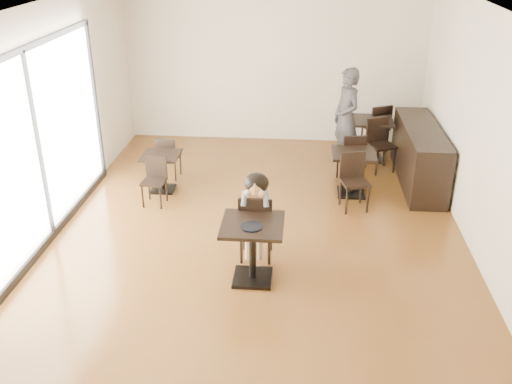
# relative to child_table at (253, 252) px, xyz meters

# --- Properties ---
(floor) EXTENTS (6.00, 8.00, 0.01)m
(floor) POSITION_rel_child_table_xyz_m (-0.04, 1.32, -0.40)
(floor) COLOR brown
(floor) RESTS_ON ground
(ceiling) EXTENTS (6.00, 8.00, 0.01)m
(ceiling) POSITION_rel_child_table_xyz_m (-0.04, 1.32, 2.80)
(ceiling) COLOR silver
(ceiling) RESTS_ON floor
(wall_back) EXTENTS (6.00, 0.01, 3.20)m
(wall_back) POSITION_rel_child_table_xyz_m (-0.04, 5.32, 1.20)
(wall_back) COLOR white
(wall_back) RESTS_ON floor
(wall_front) EXTENTS (6.00, 0.01, 3.20)m
(wall_front) POSITION_rel_child_table_xyz_m (-0.04, -2.68, 1.20)
(wall_front) COLOR white
(wall_front) RESTS_ON floor
(wall_left) EXTENTS (0.01, 8.00, 3.20)m
(wall_left) POSITION_rel_child_table_xyz_m (-3.04, 1.32, 1.20)
(wall_left) COLOR white
(wall_left) RESTS_ON floor
(wall_right) EXTENTS (0.01, 8.00, 3.20)m
(wall_right) POSITION_rel_child_table_xyz_m (2.96, 1.32, 1.20)
(wall_right) COLOR white
(wall_right) RESTS_ON floor
(storefront_window) EXTENTS (0.04, 4.50, 2.60)m
(storefront_window) POSITION_rel_child_table_xyz_m (-3.01, 0.82, 1.00)
(storefront_window) COLOR white
(storefront_window) RESTS_ON floor
(child_table) EXTENTS (0.77, 0.77, 0.81)m
(child_table) POSITION_rel_child_table_xyz_m (0.00, 0.00, 0.00)
(child_table) COLOR black
(child_table) RESTS_ON floor
(child_chair) EXTENTS (0.44, 0.44, 0.97)m
(child_chair) POSITION_rel_child_table_xyz_m (-0.00, 0.55, 0.08)
(child_chair) COLOR black
(child_chair) RESTS_ON floor
(child) EXTENTS (0.44, 0.61, 1.23)m
(child) POSITION_rel_child_table_xyz_m (0.00, 0.55, 0.21)
(child) COLOR slate
(child) RESTS_ON child_chair
(plate) EXTENTS (0.27, 0.27, 0.02)m
(plate) POSITION_rel_child_table_xyz_m (0.00, -0.10, 0.41)
(plate) COLOR black
(plate) RESTS_ON child_table
(pizza_slice) EXTENTS (0.28, 0.22, 0.07)m
(pizza_slice) POSITION_rel_child_table_xyz_m (0.00, 0.36, 0.66)
(pizza_slice) COLOR tan
(pizza_slice) RESTS_ON child
(adult_patron) EXTENTS (0.68, 0.79, 1.84)m
(adult_patron) POSITION_rel_child_table_xyz_m (1.36, 4.02, 0.51)
(adult_patron) COLOR #3F3E44
(adult_patron) RESTS_ON floor
(cafe_table_mid) EXTENTS (0.86, 0.86, 0.75)m
(cafe_table_mid) POSITION_rel_child_table_xyz_m (1.42, 2.69, -0.03)
(cafe_table_mid) COLOR black
(cafe_table_mid) RESTS_ON floor
(cafe_table_left) EXTENTS (0.68, 0.68, 0.65)m
(cafe_table_left) POSITION_rel_child_table_xyz_m (-1.77, 2.58, -0.08)
(cafe_table_left) COLOR black
(cafe_table_left) RESTS_ON floor
(cafe_table_back) EXTENTS (1.01, 1.01, 0.80)m
(cafe_table_back) POSITION_rel_child_table_xyz_m (1.88, 4.32, -0.00)
(cafe_table_back) COLOR black
(cafe_table_back) RESTS_ON floor
(chair_mid_a) EXTENTS (0.49, 0.49, 0.90)m
(chair_mid_a) POSITION_rel_child_table_xyz_m (1.42, 3.24, 0.05)
(chair_mid_a) COLOR black
(chair_mid_a) RESTS_ON floor
(chair_mid_b) EXTENTS (0.49, 0.49, 0.90)m
(chair_mid_b) POSITION_rel_child_table_xyz_m (1.42, 2.14, 0.05)
(chair_mid_b) COLOR black
(chair_mid_b) RESTS_ON floor
(chair_left_a) EXTENTS (0.39, 0.39, 0.79)m
(chair_left_a) POSITION_rel_child_table_xyz_m (-1.77, 3.13, -0.01)
(chair_left_a) COLOR black
(chair_left_a) RESTS_ON floor
(chair_left_b) EXTENTS (0.39, 0.39, 0.79)m
(chair_left_b) POSITION_rel_child_table_xyz_m (-1.77, 2.03, -0.01)
(chair_left_b) COLOR black
(chair_left_b) RESTS_ON floor
(chair_back_a) EXTENTS (0.57, 0.57, 0.96)m
(chair_back_a) POSITION_rel_child_table_xyz_m (2.01, 4.82, 0.08)
(chair_back_a) COLOR black
(chair_back_a) RESTS_ON floor
(chair_back_b) EXTENTS (0.57, 0.57, 0.96)m
(chair_back_b) POSITION_rel_child_table_xyz_m (2.01, 3.77, 0.08)
(chair_back_b) COLOR black
(chair_back_b) RESTS_ON floor
(service_counter) EXTENTS (0.60, 2.40, 1.00)m
(service_counter) POSITION_rel_child_table_xyz_m (2.61, 3.32, 0.10)
(service_counter) COLOR black
(service_counter) RESTS_ON floor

